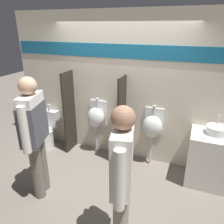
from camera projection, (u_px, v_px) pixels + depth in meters
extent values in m
plane|color=#70665B|center=(109.00, 168.00, 3.99)|extent=(16.00, 16.00, 0.00)
cube|color=beige|center=(121.00, 89.00, 4.01)|extent=(4.39, 0.06, 2.70)
cube|color=#19668E|center=(121.00, 51.00, 3.72)|extent=(4.31, 0.01, 0.24)
cube|color=silver|center=(215.00, 160.00, 3.48)|extent=(0.84, 0.58, 0.87)
cylinder|color=silver|center=(217.00, 130.00, 3.36)|extent=(0.32, 0.32, 0.12)
cylinder|color=silver|center=(218.00, 120.00, 3.41)|extent=(0.03, 0.03, 0.14)
cube|color=#B7B7BC|center=(203.00, 136.00, 3.30)|extent=(0.07, 0.14, 0.01)
cube|color=#28231E|center=(69.00, 112.00, 4.35)|extent=(0.03, 0.40, 1.64)
cube|color=#28231E|center=(122.00, 121.00, 3.97)|extent=(0.03, 0.40, 1.64)
cylinder|color=silver|center=(97.00, 139.00, 4.41)|extent=(0.04, 0.04, 0.59)
ellipsoid|color=silver|center=(96.00, 117.00, 4.23)|extent=(0.36, 0.24, 0.40)
cube|color=silver|center=(98.00, 112.00, 4.31)|extent=(0.34, 0.02, 0.50)
cylinder|color=silver|center=(97.00, 102.00, 4.20)|extent=(0.06, 0.06, 0.16)
cylinder|color=silver|center=(150.00, 150.00, 4.03)|extent=(0.04, 0.04, 0.59)
ellipsoid|color=silver|center=(152.00, 127.00, 3.86)|extent=(0.36, 0.24, 0.40)
cube|color=silver|center=(154.00, 121.00, 3.94)|extent=(0.34, 0.02, 0.50)
cylinder|color=silver|center=(154.00, 110.00, 3.82)|extent=(0.06, 0.06, 0.16)
cylinder|color=silver|center=(45.00, 139.00, 4.63)|extent=(0.36, 0.36, 0.36)
torus|color=silver|center=(44.00, 131.00, 4.56)|extent=(0.38, 0.38, 0.04)
cube|color=silver|center=(51.00, 119.00, 4.73)|extent=(0.34, 0.16, 0.37)
cylinder|color=silver|center=(49.00, 107.00, 4.61)|extent=(0.06, 0.06, 0.14)
cylinder|color=#666056|center=(37.00, 171.00, 3.20)|extent=(0.17, 0.17, 0.89)
cylinder|color=#666056|center=(42.00, 164.00, 3.36)|extent=(0.17, 0.17, 0.89)
cube|color=silver|center=(32.00, 119.00, 2.98)|extent=(0.33, 0.50, 0.70)
cube|color=#4C4C56|center=(33.00, 123.00, 3.01)|extent=(0.37, 0.54, 0.56)
cylinder|color=silver|center=(24.00, 130.00, 2.75)|extent=(0.11, 0.11, 0.65)
cylinder|color=silver|center=(40.00, 114.00, 3.24)|extent=(0.11, 0.11, 0.65)
sphere|color=tan|center=(28.00, 86.00, 2.81)|extent=(0.24, 0.24, 0.24)
cylinder|color=gray|center=(122.00, 213.00, 2.51)|extent=(0.16, 0.16, 0.86)
cube|color=silver|center=(122.00, 160.00, 2.15)|extent=(0.30, 0.48, 0.68)
cylinder|color=silver|center=(119.00, 180.00, 1.92)|extent=(0.11, 0.11, 0.63)
cylinder|color=silver|center=(124.00, 150.00, 2.39)|extent=(0.11, 0.11, 0.63)
sphere|color=#A87A5B|center=(123.00, 118.00, 1.98)|extent=(0.23, 0.23, 0.23)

